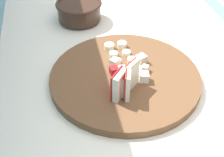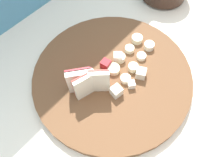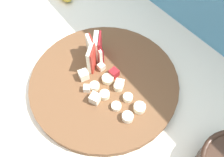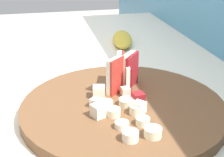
{
  "view_description": "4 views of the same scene",
  "coord_description": "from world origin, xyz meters",
  "px_view_note": "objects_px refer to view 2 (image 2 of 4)",
  "views": [
    {
      "loc": [
        -0.44,
        0.2,
        1.39
      ],
      "look_at": [
        0.09,
        0.09,
        0.93
      ],
      "focal_mm": 48.94,
      "sensor_mm": 36.0,
      "label": 1
    },
    {
      "loc": [
        -0.08,
        -0.11,
        1.35
      ],
      "look_at": [
        0.1,
        0.04,
        0.93
      ],
      "focal_mm": 35.02,
      "sensor_mm": 36.0,
      "label": 2
    },
    {
      "loc": [
        0.37,
        -0.11,
        1.36
      ],
      "look_at": [
        0.13,
        0.06,
        0.94
      ],
      "focal_mm": 34.98,
      "sensor_mm": 36.0,
      "label": 3
    },
    {
      "loc": [
        0.62,
        -0.08,
        1.2
      ],
      "look_at": [
        0.1,
        0.03,
        0.97
      ],
      "focal_mm": 53.54,
      "sensor_mm": 36.0,
      "label": 4
    }
  ],
  "objects_px": {
    "apple_wedge_fan": "(86,82)",
    "banana_slice_rows": "(131,56)",
    "apple_dice_pile": "(120,74)",
    "cutting_board": "(112,77)"
  },
  "relations": [
    {
      "from": "cutting_board",
      "to": "banana_slice_rows",
      "type": "xyz_separation_m",
      "value": [
        0.06,
        -0.0,
        0.02
      ]
    },
    {
      "from": "apple_wedge_fan",
      "to": "banana_slice_rows",
      "type": "relative_size",
      "value": 0.57
    },
    {
      "from": "banana_slice_rows",
      "to": "apple_dice_pile",
      "type": "bearing_deg",
      "value": -168.16
    },
    {
      "from": "apple_dice_pile",
      "to": "apple_wedge_fan",
      "type": "bearing_deg",
      "value": 153.82
    },
    {
      "from": "cutting_board",
      "to": "apple_dice_pile",
      "type": "relative_size",
      "value": 3.56
    },
    {
      "from": "cutting_board",
      "to": "banana_slice_rows",
      "type": "distance_m",
      "value": 0.07
    },
    {
      "from": "cutting_board",
      "to": "apple_wedge_fan",
      "type": "height_order",
      "value": "apple_wedge_fan"
    },
    {
      "from": "apple_wedge_fan",
      "to": "apple_dice_pile",
      "type": "xyz_separation_m",
      "value": [
        0.07,
        -0.03,
        -0.02
      ]
    },
    {
      "from": "apple_dice_pile",
      "to": "banana_slice_rows",
      "type": "distance_m",
      "value": 0.06
    },
    {
      "from": "cutting_board",
      "to": "apple_wedge_fan",
      "type": "bearing_deg",
      "value": 164.52
    }
  ]
}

